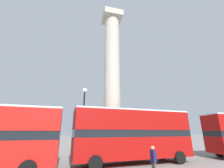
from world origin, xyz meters
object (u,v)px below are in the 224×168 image
Objects in this scene: street_lamp at (83,115)px; pedestrian_near_lamp at (154,160)px; bus_b at (133,133)px; monument_column at (112,98)px; equestrian_statue at (17,143)px.

street_lamp is 3.92× the size of pedestrian_near_lamp.
bus_b is 6.01× the size of pedestrian_near_lamp.
monument_column is 11.70× the size of pedestrian_near_lamp.
street_lamp is at bearing -22.34° from equestrian_statue.
pedestrian_near_lamp is at bearing -57.18° from street_lamp.
pedestrian_near_lamp is at bearing -100.42° from bus_b.
monument_column reaches higher than pedestrian_near_lamp.
bus_b is 4.98m from street_lamp.
equestrian_statue is 0.81× the size of street_lamp.
equestrian_statue is 3.17× the size of pedestrian_near_lamp.
street_lamp is (-4.26, 1.98, 1.64)m from bus_b.
equestrian_statue is at bearing -134.65° from pedestrian_near_lamp.
bus_b is 13.17m from equestrian_statue.
monument_column is at bearing 94.53° from bus_b.
bus_b is 4.27m from pedestrian_near_lamp.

